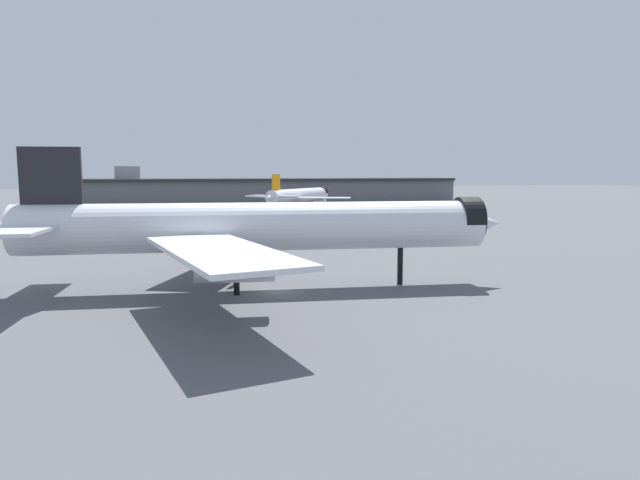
{
  "coord_description": "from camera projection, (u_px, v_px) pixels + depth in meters",
  "views": [
    {
      "loc": [
        -13.08,
        -65.02,
        14.41
      ],
      "look_at": [
        5.7,
        1.39,
        5.94
      ],
      "focal_mm": 31.33,
      "sensor_mm": 36.0,
      "label": 1
    }
  ],
  "objects": [
    {
      "name": "ground",
      "position": [
        278.0,
        292.0,
        67.39
      ],
      "size": [
        900.0,
        900.0,
        0.0
      ],
      "primitive_type": "plane",
      "color": "#56565B"
    },
    {
      "name": "airliner_far_taxiway",
      "position": [
        299.0,
        195.0,
        198.31
      ],
      "size": [
        35.26,
        38.4,
        13.61
      ],
      "rotation": [
        0.0,
        0.0,
        0.86
      ],
      "color": "silver",
      "rests_on": "ground"
    },
    {
      "name": "airliner_near_gate",
      "position": [
        255.0,
        228.0,
        68.12
      ],
      "size": [
        63.65,
        57.72,
        17.24
      ],
      "rotation": [
        0.0,
        0.0,
        -0.12
      ],
      "color": "silver",
      "rests_on": "ground"
    },
    {
      "name": "terminal_building",
      "position": [
        259.0,
        190.0,
        257.33
      ],
      "size": [
        179.58,
        32.77,
        16.73
      ],
      "rotation": [
        0.0,
        0.0,
        -0.0
      ],
      "color": "slate",
      "rests_on": "ground"
    },
    {
      "name": "service_truck_front",
      "position": [
        198.0,
        241.0,
        103.33
      ],
      "size": [
        5.57,
        5.46,
        3.0
      ],
      "rotation": [
        0.0,
        0.0,
        5.52
      ],
      "color": "black",
      "rests_on": "ground"
    }
  ]
}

